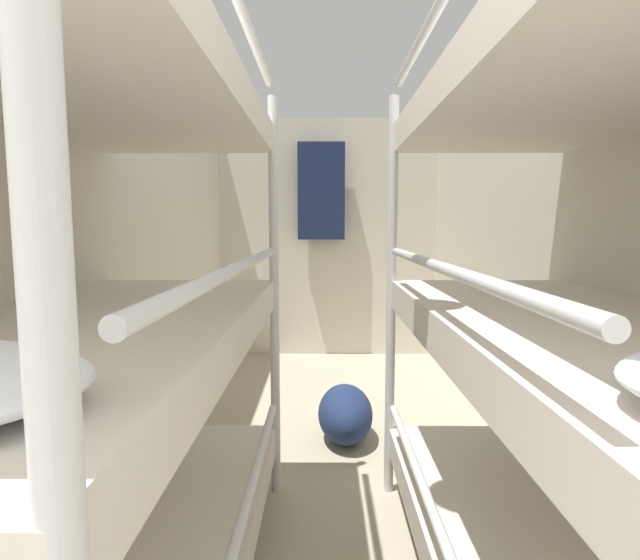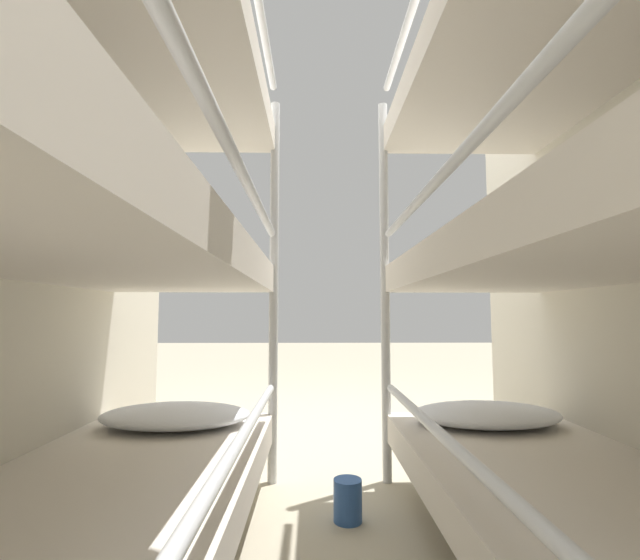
% 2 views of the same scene
% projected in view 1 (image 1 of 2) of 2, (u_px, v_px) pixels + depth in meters
% --- Properties ---
extents(wall_left, '(0.06, 5.16, 2.29)m').
position_uv_depth(wall_left, '(104.00, 252.00, 2.36)').
color(wall_left, beige).
rests_on(wall_left, ground_plane).
extents(wall_right, '(0.06, 5.16, 2.29)m').
position_uv_depth(wall_right, '(562.00, 252.00, 2.34)').
color(wall_right, beige).
rests_on(wall_right, ground_plane).
extents(wall_back, '(2.22, 0.06, 2.29)m').
position_uv_depth(wall_back, '(328.00, 239.00, 4.89)').
color(wall_back, beige).
rests_on(wall_back, ground_plane).
extents(bunk_stack_left_near, '(0.80, 1.93, 1.88)m').
position_uv_depth(bunk_stack_left_near, '(90.00, 342.00, 1.30)').
color(bunk_stack_left_near, silver).
rests_on(bunk_stack_left_near, ground_plane).
extents(bunk_stack_right_near, '(0.80, 1.93, 1.88)m').
position_uv_depth(bunk_stack_right_near, '(592.00, 343.00, 1.29)').
color(bunk_stack_right_near, silver).
rests_on(bunk_stack_right_near, ground_plane).
extents(duffel_bag, '(0.32, 0.53, 0.32)m').
position_uv_depth(duffel_bag, '(345.00, 414.00, 2.96)').
color(duffel_bag, navy).
rests_on(duffel_bag, ground_plane).
extents(hanging_coat, '(0.44, 0.12, 0.90)m').
position_uv_depth(hanging_coat, '(321.00, 191.00, 4.69)').
color(hanging_coat, '#192347').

